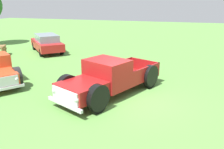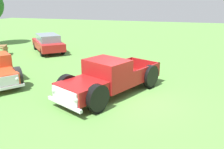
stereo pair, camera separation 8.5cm
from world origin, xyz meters
name	(u,v)px [view 1 (the left image)]	position (x,y,z in m)	size (l,w,h in m)	color
ground_plane	(130,99)	(0.00, 0.00, 0.00)	(80.00, 80.00, 0.00)	#5B9342
pickup_truck_foreground	(106,79)	(0.09, 1.10, 0.78)	(5.67, 3.88, 1.64)	maroon
sedan_distant_a	(47,43)	(7.45, 8.77, 0.77)	(4.38, 4.38, 1.47)	#B21E1E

